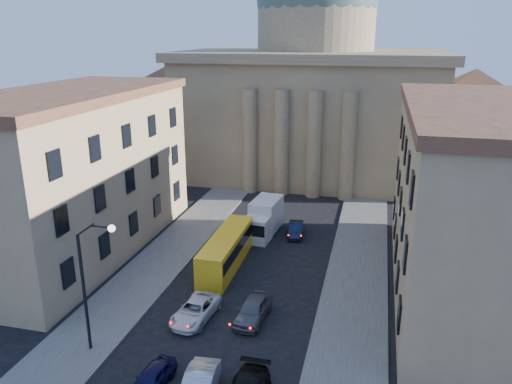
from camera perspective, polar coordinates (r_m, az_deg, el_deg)
sidewalk_left at (r=42.97m, az=-12.47°, el=-9.40°), size 5.00×60.00×0.15m
sidewalk_right at (r=39.09m, az=11.09°, el=-12.21°), size 5.00×60.00×0.15m
church at (r=72.44m, az=6.57°, el=11.72°), size 68.02×28.76×36.60m
building_left at (r=47.74m, az=-20.15°, el=2.15°), size 11.60×26.60×14.70m
building_right at (r=40.54m, az=24.12°, el=-1.00°), size 11.60×26.60×14.70m
street_lamp at (r=32.25m, az=-18.44°, el=-9.16°), size 2.62×0.44×8.83m
car_left_near at (r=30.87m, az=-11.79°, el=-20.09°), size 1.95×3.90×1.28m
car_left_mid at (r=36.42m, az=-6.92°, el=-13.29°), size 2.76×5.09×1.36m
car_right_far at (r=36.07m, az=-0.34°, el=-13.30°), size 2.15×4.67×1.55m
car_right_distant at (r=50.07m, az=4.58°, el=-4.26°), size 1.84×4.10×1.31m
city_bus at (r=43.41m, az=-3.40°, el=-6.56°), size 2.45×10.11×2.84m
box_truck at (r=49.93m, az=0.87°, el=-3.09°), size 2.95×6.37×3.40m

